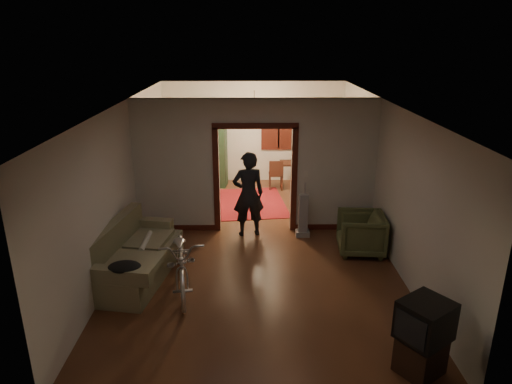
{
  "coord_description": "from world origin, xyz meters",
  "views": [
    {
      "loc": [
        -0.12,
        -8.34,
        3.98
      ],
      "look_at": [
        0.0,
        -0.3,
        1.2
      ],
      "focal_mm": 32.0,
      "sensor_mm": 36.0,
      "label": 1
    }
  ],
  "objects_px": {
    "bicycle": "(182,261)",
    "person": "(248,194)",
    "sofa": "(136,251)",
    "armchair": "(361,233)",
    "desk": "(298,175)",
    "locker": "(211,156)"
  },
  "relations": [
    {
      "from": "locker",
      "to": "desk",
      "type": "distance_m",
      "value": 2.44
    },
    {
      "from": "armchair",
      "to": "person",
      "type": "distance_m",
      "value": 2.36
    },
    {
      "from": "person",
      "to": "desk",
      "type": "xyz_separation_m",
      "value": [
        1.34,
        3.06,
        -0.53
      ]
    },
    {
      "from": "bicycle",
      "to": "armchair",
      "type": "distance_m",
      "value": 3.47
    },
    {
      "from": "sofa",
      "to": "person",
      "type": "height_order",
      "value": "person"
    },
    {
      "from": "bicycle",
      "to": "armchair",
      "type": "relative_size",
      "value": 2.24
    },
    {
      "from": "sofa",
      "to": "person",
      "type": "bearing_deg",
      "value": 52.18
    },
    {
      "from": "person",
      "to": "locker",
      "type": "xyz_separation_m",
      "value": [
        -1.03,
        3.32,
        -0.04
      ]
    },
    {
      "from": "sofa",
      "to": "person",
      "type": "relative_size",
      "value": 1.2
    },
    {
      "from": "bicycle",
      "to": "person",
      "type": "xyz_separation_m",
      "value": [
        1.08,
        2.15,
        0.38
      ]
    },
    {
      "from": "armchair",
      "to": "locker",
      "type": "relative_size",
      "value": 0.51
    },
    {
      "from": "person",
      "to": "locker",
      "type": "height_order",
      "value": "person"
    },
    {
      "from": "person",
      "to": "desk",
      "type": "relative_size",
      "value": 1.83
    },
    {
      "from": "armchair",
      "to": "person",
      "type": "height_order",
      "value": "person"
    },
    {
      "from": "armchair",
      "to": "locker",
      "type": "xyz_separation_m",
      "value": [
        -3.18,
        4.18,
        0.46
      ]
    },
    {
      "from": "bicycle",
      "to": "person",
      "type": "relative_size",
      "value": 1.09
    },
    {
      "from": "armchair",
      "to": "sofa",
      "type": "bearing_deg",
      "value": -72.48
    },
    {
      "from": "bicycle",
      "to": "desk",
      "type": "xyz_separation_m",
      "value": [
        2.42,
        5.2,
        -0.15
      ]
    },
    {
      "from": "bicycle",
      "to": "desk",
      "type": "distance_m",
      "value": 5.74
    },
    {
      "from": "armchair",
      "to": "locker",
      "type": "distance_m",
      "value": 5.27
    },
    {
      "from": "locker",
      "to": "person",
      "type": "bearing_deg",
      "value": -65.58
    },
    {
      "from": "locker",
      "to": "armchair",
      "type": "bearing_deg",
      "value": -45.6
    }
  ]
}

